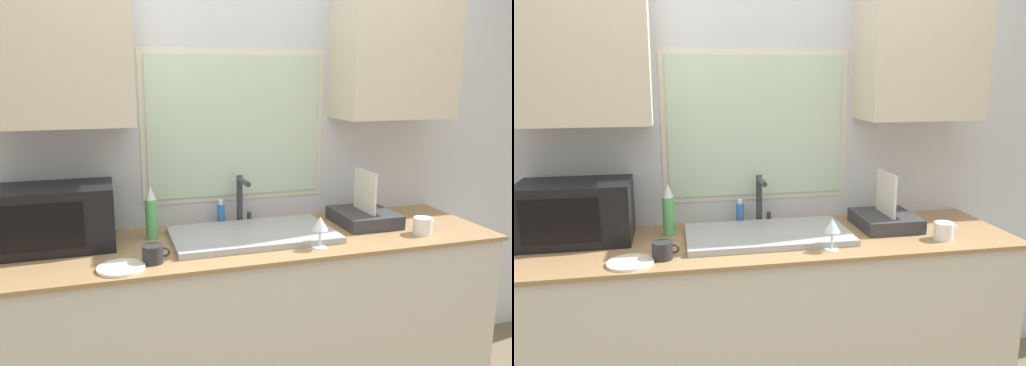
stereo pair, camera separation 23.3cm
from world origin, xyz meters
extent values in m
cube|color=beige|center=(0.00, 0.33, 0.44)|extent=(2.38, 0.66, 0.88)
cube|color=#99754C|center=(0.00, 0.33, 0.89)|extent=(2.41, 0.69, 0.02)
cube|color=silver|center=(0.00, 0.69, 1.30)|extent=(6.00, 0.06, 2.60)
cube|color=beige|center=(0.00, 0.66, 1.42)|extent=(0.99, 0.01, 0.79)
cube|color=#B2CCB2|center=(0.00, 0.65, 1.42)|extent=(0.93, 0.01, 0.73)
cube|color=beige|center=(-0.83, 0.50, 1.82)|extent=(0.61, 0.32, 0.74)
cube|color=beige|center=(0.83, 0.50, 1.82)|extent=(0.61, 0.32, 0.74)
cube|color=#9EA0A5|center=(0.00, 0.34, 0.92)|extent=(0.79, 0.43, 0.03)
cylinder|color=#333338|center=(0.00, 0.59, 1.03)|extent=(0.03, 0.03, 0.26)
cylinder|color=#333338|center=(0.00, 0.50, 1.15)|extent=(0.03, 0.17, 0.03)
cylinder|color=#333338|center=(0.05, 0.59, 0.93)|extent=(0.02, 0.02, 0.06)
cube|color=black|center=(-0.90, 0.46, 1.05)|extent=(0.51, 0.32, 0.29)
cube|color=black|center=(-0.94, 0.30, 1.05)|extent=(0.33, 0.01, 0.20)
cube|color=#333338|center=(0.63, 0.39, 0.94)|extent=(0.30, 0.33, 0.07)
cube|color=silver|center=(0.63, 0.39, 1.08)|extent=(0.01, 0.22, 0.22)
cylinder|color=#59B266|center=(-0.47, 0.47, 1.00)|extent=(0.06, 0.06, 0.19)
cone|color=silver|center=(-0.47, 0.47, 1.13)|extent=(0.05, 0.05, 0.07)
cylinder|color=blue|center=(-0.10, 0.59, 0.96)|extent=(0.04, 0.04, 0.11)
cylinder|color=white|center=(-0.10, 0.59, 1.03)|extent=(0.02, 0.02, 0.03)
cylinder|color=#262628|center=(-0.50, 0.13, 0.94)|extent=(0.09, 0.09, 0.08)
torus|color=#262628|center=(-0.45, 0.13, 0.95)|extent=(0.04, 0.01, 0.04)
cylinder|color=silver|center=(0.25, 0.10, 0.90)|extent=(0.07, 0.07, 0.00)
cylinder|color=silver|center=(0.25, 0.10, 0.95)|extent=(0.01, 0.01, 0.08)
cone|color=silver|center=(0.25, 0.10, 1.02)|extent=(0.08, 0.08, 0.06)
cylinder|color=white|center=(0.83, 0.15, 0.94)|extent=(0.09, 0.09, 0.08)
torus|color=white|center=(0.88, 0.15, 0.95)|extent=(0.05, 0.01, 0.05)
cylinder|color=silver|center=(-0.63, 0.10, 0.91)|extent=(0.20, 0.20, 0.01)
camera|label=1|loc=(-0.67, -1.89, 1.66)|focal=35.00mm
camera|label=2|loc=(-0.44, -1.95, 1.66)|focal=35.00mm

